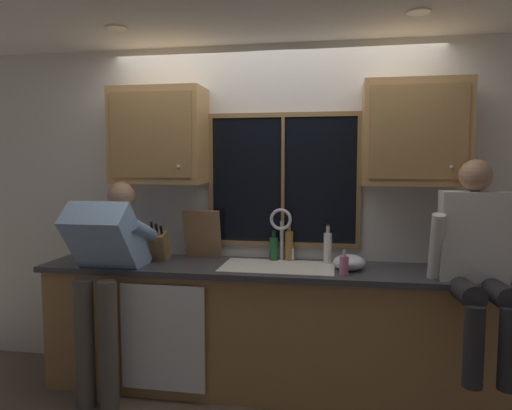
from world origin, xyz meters
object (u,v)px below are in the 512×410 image
person_sitting_on_counter (477,254)px  cutting_board (202,234)px  knife_block (160,246)px  bottle_amber_small (289,245)px  bottle_tall_clear (328,247)px  mixing_bowl (349,263)px  bottle_green_glass (274,248)px  person_standing (106,265)px  soap_dispenser (344,265)px

person_sitting_on_counter → cutting_board: size_ratio=3.31×
knife_block → bottle_amber_small: bearing=9.9°
bottle_tall_clear → bottle_amber_small: bottle_tall_clear is taller
mixing_bowl → bottle_tall_clear: (-0.15, 0.18, 0.07)m
bottle_green_glass → bottle_tall_clear: 0.41m
person_standing → mixing_bowl: person_standing is taller
cutting_board → bottle_amber_small: (0.68, 0.01, -0.07)m
cutting_board → bottle_green_glass: size_ratio=1.68×
knife_block → mixing_bowl: bearing=-2.8°
person_standing → soap_dispenser: bearing=4.2°
bottle_tall_clear → bottle_amber_small: size_ratio=1.01×
soap_dispenser → bottle_green_glass: bearing=143.7°
bottle_tall_clear → bottle_green_glass: bearing=174.1°
bottle_amber_small → bottle_green_glass: bearing=-172.7°
bottle_amber_small → knife_block: bearing=-170.1°
cutting_board → soap_dispenser: size_ratio=2.21×
person_sitting_on_counter → knife_block: person_sitting_on_counter is taller
cutting_board → soap_dispenser: bearing=-19.6°
mixing_bowl → bottle_tall_clear: 0.25m
person_standing → bottle_tall_clear: size_ratio=5.20×
knife_block → person_standing: bearing=-126.1°
soap_dispenser → bottle_green_glass: bottle_green_glass is taller
cutting_board → bottle_green_glass: bearing=-0.2°
knife_block → bottle_green_glass: size_ratio=1.42×
bottle_amber_small → mixing_bowl: bearing=-28.3°
person_sitting_on_counter → bottle_amber_small: 1.30m
bottle_green_glass → bottle_amber_small: bearing=7.3°
cutting_board → bottle_tall_clear: cutting_board is taller
bottle_tall_clear → bottle_amber_small: (-0.29, 0.06, -0.00)m
knife_block → soap_dispenser: size_ratio=1.87×
person_standing → soap_dispenser: 1.63m
person_standing → mixing_bowl: 1.69m
person_sitting_on_counter → bottle_green_glass: person_sitting_on_counter is taller
cutting_board → bottle_tall_clear: 0.97m
person_standing → cutting_board: person_standing is taller
bottle_amber_small → soap_dispenser: bearing=-44.3°
mixing_bowl → soap_dispenser: size_ratio=1.30×
bottle_green_glass → bottle_tall_clear: (0.41, -0.04, 0.03)m
bottle_green_glass → bottle_amber_small: (0.11, 0.01, 0.03)m
person_sitting_on_counter → bottle_amber_small: (-1.20, 0.49, -0.06)m
cutting_board → bottle_tall_clear: size_ratio=1.30×
person_standing → bottle_amber_small: bearing=23.0°
person_standing → cutting_board: size_ratio=4.00×
person_standing → bottle_green_glass: bearing=24.5°
bottle_green_glass → cutting_board: bearing=179.8°
knife_block → bottle_green_glass: 0.87m
person_standing → person_sitting_on_counter: 2.43m
knife_block → bottle_green_glass: knife_block is taller
person_sitting_on_counter → soap_dispenser: person_sitting_on_counter is taller
person_standing → soap_dispenser: person_standing is taller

